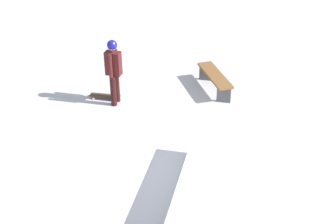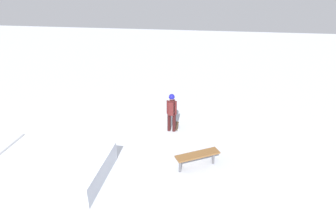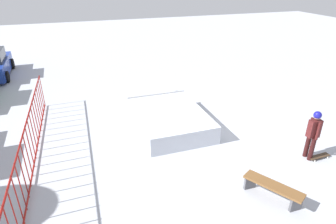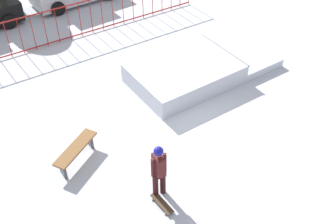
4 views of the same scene
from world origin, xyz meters
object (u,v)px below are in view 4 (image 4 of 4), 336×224
object	(u,v)px
skateboard	(162,203)
skater	(159,168)
skate_ramp	(195,70)
park_bench	(76,151)

from	to	relation	value
skateboard	skater	bearing A→B (deg)	-26.13
skate_ramp	park_bench	world-z (taller)	skate_ramp
skateboard	park_bench	world-z (taller)	park_bench
skater	skate_ramp	bearing A→B (deg)	-43.69
skate_ramp	skater	xyz separation A→B (m)	(-3.95, -3.71, 0.69)
skate_ramp	skater	size ratio (longest dim) A/B	3.14
skater	skateboard	size ratio (longest dim) A/B	2.13
skateboard	park_bench	bearing A→B (deg)	19.60
skate_ramp	park_bench	size ratio (longest dim) A/B	3.42
park_bench	skateboard	bearing A→B (deg)	-67.52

